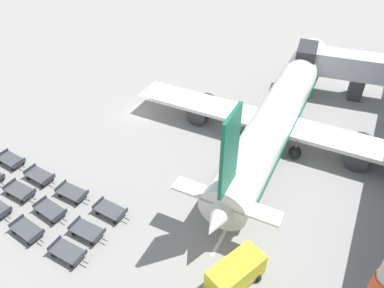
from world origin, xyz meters
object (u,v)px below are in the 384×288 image
Objects in this scene: airplane at (278,114)px; baggage_dolly_row_mid_b_col_c at (72,193)px; baggage_dolly_row_near_col_d at (68,252)px; baggage_dolly_row_near_col_c at (27,230)px; baggage_dolly_row_mid_a_col_b at (20,191)px; baggage_dolly_row_mid_b_col_d at (110,210)px; baggage_dolly_row_mid_b_col_b at (40,176)px; service_van at (236,273)px; baggage_dolly_row_mid_b_col_a at (11,160)px; baggage_dolly_row_mid_a_col_c at (50,210)px; baggage_dolly_row_mid_a_col_d at (87,231)px.

baggage_dolly_row_mid_b_col_c is (-14.19, -17.84, -2.49)m from airplane.
baggage_dolly_row_near_col_c is at bearing 178.21° from baggage_dolly_row_near_col_d.
baggage_dolly_row_mid_a_col_b is 1.00× the size of baggage_dolly_row_mid_b_col_d.
service_van is at bearing -4.57° from baggage_dolly_row_mid_b_col_b.
baggage_dolly_row_mid_b_col_b is (0.14, 2.41, 0.00)m from baggage_dolly_row_mid_a_col_b.
baggage_dolly_row_mid_b_col_d is at bearing -3.18° from baggage_dolly_row_mid_b_col_b.
baggage_dolly_row_mid_a_col_b and baggage_dolly_row_mid_b_col_c have the same top height.
baggage_dolly_row_near_col_d is 9.27m from baggage_dolly_row_mid_a_col_b.
baggage_dolly_row_mid_b_col_a and baggage_dolly_row_mid_b_col_c have the same top height.
baggage_dolly_row_near_col_c is 1.01× the size of baggage_dolly_row_near_col_d.
service_van reaches higher than baggage_dolly_row_mid_b_col_d.
baggage_dolly_row_mid_b_col_d is (9.09, 1.91, 0.00)m from baggage_dolly_row_mid_a_col_b.
baggage_dolly_row_mid_a_col_b is at bearing -178.16° from service_van.
service_van is 17.34m from baggage_dolly_row_mid_a_col_c.
baggage_dolly_row_near_col_d is (4.58, -0.14, 0.00)m from baggage_dolly_row_near_col_c.
baggage_dolly_row_mid_a_col_d is at bearing -97.56° from baggage_dolly_row_mid_b_col_d.
baggage_dolly_row_mid_a_col_c is at bearing 175.85° from baggage_dolly_row_mid_a_col_d.
baggage_dolly_row_near_col_d is 2.39m from baggage_dolly_row_mid_a_col_d.
airplane is at bearing 66.52° from baggage_dolly_row_near_col_d.
baggage_dolly_row_mid_b_col_d is at bearing 174.43° from service_van.
baggage_dolly_row_mid_a_col_c and baggage_dolly_row_mid_a_col_d have the same top height.
baggage_dolly_row_near_col_c is 1.00× the size of baggage_dolly_row_mid_a_col_c.
baggage_dolly_row_mid_a_col_c is (4.28, -0.51, 0.00)m from baggage_dolly_row_mid_a_col_b.
baggage_dolly_row_near_col_d is at bearing -31.59° from baggage_dolly_row_mid_a_col_c.
airplane reaches higher than baggage_dolly_row_mid_b_col_a.
airplane is 23.17m from baggage_dolly_row_mid_a_col_d.
airplane is 25.66m from baggage_dolly_row_mid_b_col_b.
baggage_dolly_row_near_col_c is 1.01× the size of baggage_dolly_row_mid_b_col_c.
baggage_dolly_row_mid_b_col_c is at bearing 145.17° from baggage_dolly_row_mid_a_col_d.
baggage_dolly_row_mid_b_col_a is (-8.40, 5.93, 0.00)m from baggage_dolly_row_near_col_c.
baggage_dolly_row_near_col_c and baggage_dolly_row_mid_a_col_d have the same top height.
baggage_dolly_row_mid_a_col_b is 1.00× the size of baggage_dolly_row_mid_b_col_c.
service_van reaches higher than baggage_dolly_row_mid_a_col_b.
baggage_dolly_row_mid_a_col_d is (-10.02, -20.74, -2.49)m from airplane.
baggage_dolly_row_mid_a_col_b is (-4.11, 3.08, 0.00)m from baggage_dolly_row_near_col_c.
baggage_dolly_row_mid_a_col_c is 1.00× the size of baggage_dolly_row_mid_b_col_a.
airplane is 7.58× the size of service_van.
baggage_dolly_row_mid_a_col_b is 5.14m from baggage_dolly_row_mid_b_col_a.
baggage_dolly_row_near_col_c is 10.28m from baggage_dolly_row_mid_b_col_a.
airplane is at bearing 57.53° from baggage_dolly_row_near_col_c.
baggage_dolly_row_mid_b_col_c is at bearing 178.02° from baggage_dolly_row_mid_b_col_d.
baggage_dolly_row_mid_b_col_a and baggage_dolly_row_mid_b_col_b have the same top height.
baggage_dolly_row_mid_b_col_d is at bearing 82.44° from baggage_dolly_row_mid_a_col_d.
baggage_dolly_row_near_col_d is at bearing -33.36° from baggage_dolly_row_mid_b_col_b.
baggage_dolly_row_mid_a_col_d is at bearing -173.22° from service_van.
service_van is 1.35× the size of baggage_dolly_row_mid_b_col_b.
service_van reaches higher than baggage_dolly_row_near_col_d.
baggage_dolly_row_mid_b_col_c is at bearing 24.39° from baggage_dolly_row_mid_a_col_b.
airplane is at bearing 98.36° from service_van.
baggage_dolly_row_mid_a_col_c is at bearing -35.17° from baggage_dolly_row_mid_b_col_b.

